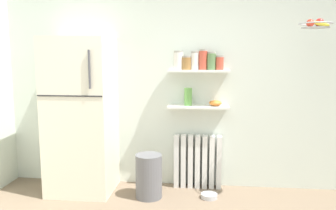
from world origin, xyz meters
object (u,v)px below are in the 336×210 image
Objects in this scene: storage_jar_5 at (220,63)px; pet_food_bowl at (209,196)px; radiator at (198,161)px; shelf_bowl at (215,103)px; storage_jar_1 at (186,63)px; hanging_fruit_basket at (316,24)px; trash_bin at (149,176)px; storage_jar_2 at (195,61)px; storage_jar_3 at (203,60)px; vase at (188,97)px; storage_jar_0 at (178,60)px; storage_jar_4 at (211,61)px; refrigerator at (81,116)px.

pet_food_bowl is (-0.10, -0.29, -1.48)m from storage_jar_5.
shelf_bowl is (0.20, -0.03, 0.72)m from radiator.
hanging_fruit_basket is at bearing -16.37° from storage_jar_1.
storage_jar_2 is at bearing 34.06° from trash_bin.
trash_bin is 2.36m from hanging_fruit_basket.
shelf_bowl is 0.45× the size of hanging_fruit_basket.
hanging_fruit_basket reaches higher than shelf_bowl.
pet_food_bowl is at bearing -101.52° from shelf_bowl.
storage_jar_1 is 1.36m from trash_bin.
storage_jar_1 is 1.09× the size of shelf_bowl.
vase is at bearing 180.00° from storage_jar_3.
hanging_fruit_basket reaches higher than storage_jar_2.
storage_jar_4 is (0.38, -0.00, -0.01)m from storage_jar_0.
storage_jar_0 is (1.10, 0.21, 0.63)m from refrigerator.
storage_jar_0 reaches higher than storage_jar_2.
hanging_fruit_basket is at bearing -21.71° from shelf_bowl.
shelf_bowl is at bearing 0.00° from storage_jar_0.
storage_jar_5 is at bearing 71.14° from pet_food_bowl.
storage_jar_4 reaches higher than storage_jar_1.
vase is at bearing 38.37° from trash_bin.
storage_jar_3 reaches higher than trash_bin.
storage_jar_2 reaches higher than pet_food_bowl.
hanging_fruit_basket is (1.20, -0.38, 0.37)m from storage_jar_2.
vase is at bearing -0.00° from storage_jar_1.
hanging_fruit_basket reaches higher than storage_jar_3.
storage_jar_2 is 0.89× the size of storage_jar_3.
storage_jar_1 is 0.77× the size of storage_jar_2.
storage_jar_1 is at bearing 9.77° from refrigerator.
trash_bin is at bearing -156.84° from storage_jar_5.
vase reaches higher than pet_food_bowl.
storage_jar_2 is (0.09, -0.00, 0.02)m from storage_jar_1.
refrigerator is at bearing -170.00° from radiator.
storage_jar_2 is 0.29m from storage_jar_5.
radiator is 0.75m from shelf_bowl.
trash_bin is at bearing -8.80° from refrigerator.
shelf_bowl is 0.30× the size of trash_bin.
storage_jar_1 is 0.39m from vase.
storage_jar_3 reaches higher than storage_jar_0.
refrigerator reaches higher than storage_jar_2.
hanging_fruit_basket reaches higher than trash_bin.
shelf_bowl is (0.24, 0.00, -0.49)m from storage_jar_2.
storage_jar_5 is 0.53m from vase.
storage_jar_4 is at bearing 0.00° from storage_jar_3.
storage_jar_3 is 1.46m from trash_bin.
shelf_bowl is 1.06m from pet_food_bowl.
trash_bin reaches higher than pet_food_bowl.
storage_jar_4 is at bearing -180.00° from shelf_bowl.
refrigerator is 7.62× the size of storage_jar_3.
storage_jar_2 is at bearing 162.42° from hanging_fruit_basket.
storage_jar_2 is 1.41× the size of shelf_bowl.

